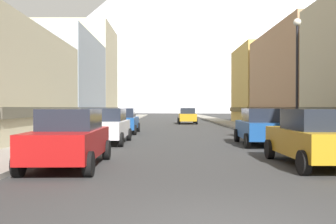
{
  "coord_description": "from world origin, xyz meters",
  "views": [
    {
      "loc": [
        -0.84,
        -5.29,
        1.83
      ],
      "look_at": [
        -0.51,
        42.73,
        1.25
      ],
      "focal_mm": 40.33,
      "sensor_mm": 36.0,
      "label": 1
    }
  ],
  "objects_px": {
    "car_left_1": "(107,126)",
    "car_driving_0": "(187,116)",
    "car_right_0": "(314,137)",
    "car_right_1": "(261,127)",
    "car_left_0": "(69,138)",
    "pedestrian_0": "(298,125)",
    "streetlamp_right": "(297,62)",
    "car_left_2": "(124,121)"
  },
  "relations": [
    {
      "from": "car_driving_0",
      "to": "pedestrian_0",
      "type": "relative_size",
      "value": 2.74
    },
    {
      "from": "car_left_2",
      "to": "pedestrian_0",
      "type": "height_order",
      "value": "car_left_2"
    },
    {
      "from": "car_right_0",
      "to": "car_right_1",
      "type": "distance_m",
      "value": 6.57
    },
    {
      "from": "car_left_1",
      "to": "car_left_0",
      "type": "bearing_deg",
      "value": -90.02
    },
    {
      "from": "car_left_2",
      "to": "car_left_0",
      "type": "bearing_deg",
      "value": -90.0
    },
    {
      "from": "car_right_0",
      "to": "streetlamp_right",
      "type": "distance_m",
      "value": 6.91
    },
    {
      "from": "car_left_1",
      "to": "streetlamp_right",
      "type": "relative_size",
      "value": 0.76
    },
    {
      "from": "car_left_1",
      "to": "car_right_0",
      "type": "distance_m",
      "value": 10.66
    },
    {
      "from": "car_left_1",
      "to": "car_driving_0",
      "type": "distance_m",
      "value": 23.59
    },
    {
      "from": "car_left_1",
      "to": "streetlamp_right",
      "type": "xyz_separation_m",
      "value": [
        9.15,
        -1.5,
        3.09
      ]
    },
    {
      "from": "car_left_0",
      "to": "streetlamp_right",
      "type": "relative_size",
      "value": 0.76
    },
    {
      "from": "car_right_1",
      "to": "pedestrian_0",
      "type": "relative_size",
      "value": 2.79
    },
    {
      "from": "car_right_1",
      "to": "pedestrian_0",
      "type": "bearing_deg",
      "value": 35.86
    },
    {
      "from": "car_right_1",
      "to": "pedestrian_0",
      "type": "height_order",
      "value": "car_right_1"
    },
    {
      "from": "car_right_1",
      "to": "streetlamp_right",
      "type": "height_order",
      "value": "streetlamp_right"
    },
    {
      "from": "car_right_1",
      "to": "car_driving_0",
      "type": "xyz_separation_m",
      "value": [
        -2.2,
        23.88,
        0.0
      ]
    },
    {
      "from": "car_right_1",
      "to": "car_driving_0",
      "type": "bearing_deg",
      "value": 95.26
    },
    {
      "from": "car_left_0",
      "to": "car_right_1",
      "type": "distance_m",
      "value": 10.1
    },
    {
      "from": "car_left_1",
      "to": "car_right_1",
      "type": "height_order",
      "value": "same"
    },
    {
      "from": "car_left_0",
      "to": "pedestrian_0",
      "type": "xyz_separation_m",
      "value": [
        10.05,
        8.43,
        -0.01
      ]
    },
    {
      "from": "car_right_1",
      "to": "pedestrian_0",
      "type": "xyz_separation_m",
      "value": [
        2.45,
        1.77,
        -0.01
      ]
    },
    {
      "from": "car_left_1",
      "to": "car_driving_0",
      "type": "relative_size",
      "value": 1.01
    },
    {
      "from": "pedestrian_0",
      "to": "streetlamp_right",
      "type": "bearing_deg",
      "value": -110.9
    },
    {
      "from": "streetlamp_right",
      "to": "car_left_1",
      "type": "bearing_deg",
      "value": 170.72
    },
    {
      "from": "pedestrian_0",
      "to": "car_left_0",
      "type": "bearing_deg",
      "value": -140.0
    },
    {
      "from": "pedestrian_0",
      "to": "streetlamp_right",
      "type": "distance_m",
      "value": 4.0
    },
    {
      "from": "car_left_1",
      "to": "car_right_0",
      "type": "height_order",
      "value": "same"
    },
    {
      "from": "car_left_1",
      "to": "car_left_2",
      "type": "distance_m",
      "value": 7.43
    },
    {
      "from": "car_left_1",
      "to": "car_right_0",
      "type": "relative_size",
      "value": 1.01
    },
    {
      "from": "car_left_1",
      "to": "streetlamp_right",
      "type": "height_order",
      "value": "streetlamp_right"
    },
    {
      "from": "car_left_0",
      "to": "car_left_1",
      "type": "relative_size",
      "value": 1.0
    },
    {
      "from": "car_right_1",
      "to": "car_left_0",
      "type": "bearing_deg",
      "value": -138.76
    },
    {
      "from": "car_right_0",
      "to": "car_right_1",
      "type": "height_order",
      "value": "same"
    },
    {
      "from": "car_left_1",
      "to": "streetlamp_right",
      "type": "distance_m",
      "value": 9.77
    },
    {
      "from": "car_right_0",
      "to": "pedestrian_0",
      "type": "relative_size",
      "value": 2.74
    },
    {
      "from": "car_left_2",
      "to": "car_right_0",
      "type": "xyz_separation_m",
      "value": [
        7.6,
        -14.91,
        0.0
      ]
    },
    {
      "from": "car_left_1",
      "to": "streetlamp_right",
      "type": "bearing_deg",
      "value": -9.28
    },
    {
      "from": "car_left_1",
      "to": "pedestrian_0",
      "type": "relative_size",
      "value": 2.76
    },
    {
      "from": "car_right_0",
      "to": "streetlamp_right",
      "type": "height_order",
      "value": "streetlamp_right"
    },
    {
      "from": "car_right_0",
      "to": "car_driving_0",
      "type": "distance_m",
      "value": 30.53
    },
    {
      "from": "car_right_1",
      "to": "car_driving_0",
      "type": "relative_size",
      "value": 1.02
    },
    {
      "from": "car_right_1",
      "to": "streetlamp_right",
      "type": "bearing_deg",
      "value": -20.62
    }
  ]
}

